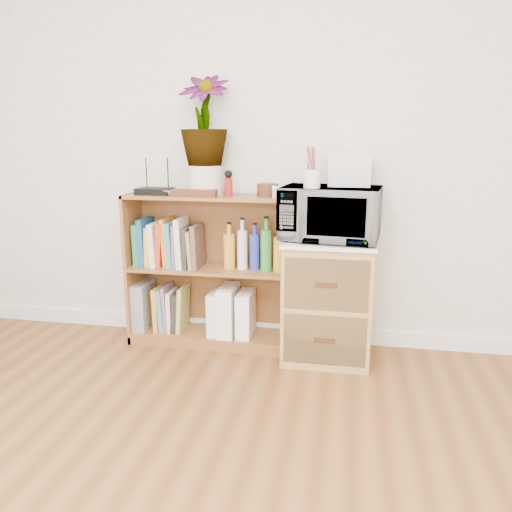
# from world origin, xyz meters

# --- Properties ---
(skirting_board) EXTENTS (4.00, 0.02, 0.10)m
(skirting_board) POSITION_xyz_m (0.00, 2.24, 0.05)
(skirting_board) COLOR white
(skirting_board) RESTS_ON ground
(bookshelf) EXTENTS (1.00, 0.30, 0.95)m
(bookshelf) POSITION_xyz_m (-0.35, 2.10, 0.47)
(bookshelf) COLOR brown
(bookshelf) RESTS_ON ground
(wicker_unit) EXTENTS (0.50, 0.45, 0.70)m
(wicker_unit) POSITION_xyz_m (0.40, 2.02, 0.35)
(wicker_unit) COLOR #9E7542
(wicker_unit) RESTS_ON ground
(microwave) EXTENTS (0.58, 0.43, 0.30)m
(microwave) POSITION_xyz_m (0.40, 2.02, 0.87)
(microwave) COLOR silver
(microwave) RESTS_ON wicker_unit
(pen_cup) EXTENTS (0.09, 0.09, 0.10)m
(pen_cup) POSITION_xyz_m (0.30, 1.92, 1.07)
(pen_cup) COLOR white
(pen_cup) RESTS_ON microwave
(small_appliance) EXTENTS (0.23, 0.19, 0.18)m
(small_appliance) POSITION_xyz_m (0.50, 2.09, 1.11)
(small_appliance) COLOR silver
(small_appliance) RESTS_ON microwave
(router) EXTENTS (0.21, 0.15, 0.04)m
(router) POSITION_xyz_m (-0.67, 2.08, 0.97)
(router) COLOR black
(router) RESTS_ON bookshelf
(white_bowl) EXTENTS (0.13, 0.13, 0.03)m
(white_bowl) POSITION_xyz_m (-0.57, 2.07, 0.97)
(white_bowl) COLOR silver
(white_bowl) RESTS_ON bookshelf
(plant_pot) EXTENTS (0.21, 0.21, 0.18)m
(plant_pot) POSITION_xyz_m (-0.36, 2.12, 1.04)
(plant_pot) COLOR silver
(plant_pot) RESTS_ON bookshelf
(potted_plant) EXTENTS (0.29, 0.29, 0.53)m
(potted_plant) POSITION_xyz_m (-0.36, 2.12, 1.39)
(potted_plant) COLOR #29672D
(potted_plant) RESTS_ON plant_pot
(trinket_box) EXTENTS (0.27, 0.07, 0.04)m
(trinket_box) POSITION_xyz_m (-0.39, 2.00, 0.97)
(trinket_box) COLOR #3B1D10
(trinket_box) RESTS_ON bookshelf
(kokeshi_doll) EXTENTS (0.05, 0.05, 0.11)m
(kokeshi_doll) POSITION_xyz_m (-0.20, 2.06, 1.00)
(kokeshi_doll) COLOR maroon
(kokeshi_doll) RESTS_ON bookshelf
(wooden_bowl) EXTENTS (0.13, 0.13, 0.07)m
(wooden_bowl) POSITION_xyz_m (0.02, 2.11, 0.99)
(wooden_bowl) COLOR #3B2210
(wooden_bowl) RESTS_ON bookshelf
(paint_jars) EXTENTS (0.11, 0.04, 0.05)m
(paint_jars) POSITION_xyz_m (0.11, 2.01, 0.98)
(paint_jars) COLOR pink
(paint_jars) RESTS_ON bookshelf
(file_box) EXTENTS (0.09, 0.24, 0.30)m
(file_box) POSITION_xyz_m (-0.79, 2.10, 0.22)
(file_box) COLOR gray
(file_box) RESTS_ON bookshelf
(magazine_holder_left) EXTENTS (0.09, 0.22, 0.27)m
(magazine_holder_left) POSITION_xyz_m (-0.29, 2.09, 0.21)
(magazine_holder_left) COLOR white
(magazine_holder_left) RESTS_ON bookshelf
(magazine_holder_mid) EXTENTS (0.10, 0.25, 0.31)m
(magazine_holder_mid) POSITION_xyz_m (-0.22, 2.09, 0.23)
(magazine_holder_mid) COLOR white
(magazine_holder_mid) RESTS_ON bookshelf
(magazine_holder_right) EXTENTS (0.09, 0.22, 0.28)m
(magazine_holder_right) POSITION_xyz_m (-0.11, 2.09, 0.21)
(magazine_holder_right) COLOR white
(magazine_holder_right) RESTS_ON bookshelf
(cookbooks) EXTENTS (0.42, 0.20, 0.31)m
(cookbooks) POSITION_xyz_m (-0.60, 2.10, 0.64)
(cookbooks) COLOR #217D42
(cookbooks) RESTS_ON bookshelf
(liquor_bottles) EXTENTS (0.38, 0.07, 0.32)m
(liquor_bottles) POSITION_xyz_m (-0.05, 2.10, 0.64)
(liquor_bottles) COLOR orange
(liquor_bottles) RESTS_ON bookshelf
(lower_books) EXTENTS (0.20, 0.19, 0.30)m
(lower_books) POSITION_xyz_m (-0.61, 2.10, 0.21)
(lower_books) COLOR orange
(lower_books) RESTS_ON bookshelf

